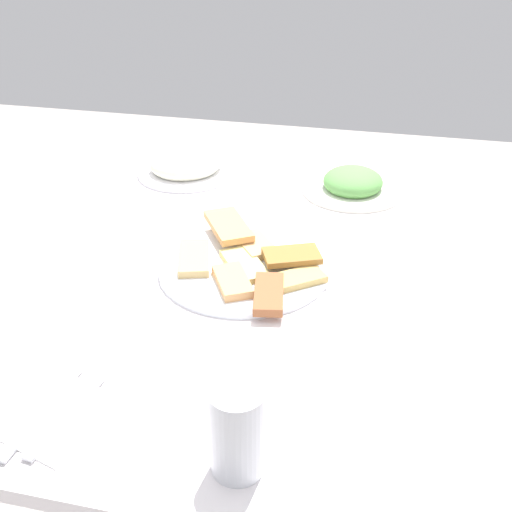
# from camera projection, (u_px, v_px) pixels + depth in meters

# --- Properties ---
(dining_table) EXTENTS (1.12, 0.94, 0.74)m
(dining_table) POSITION_uv_depth(u_px,v_px,m) (264.00, 304.00, 1.24)
(dining_table) COLOR white
(dining_table) RESTS_ON ground_plane
(pide_platter) EXTENTS (0.34, 0.32, 0.04)m
(pide_platter) POSITION_uv_depth(u_px,v_px,m) (245.00, 265.00, 1.19)
(pide_platter) COLOR white
(pide_platter) RESTS_ON dining_table
(salad_plate_greens) EXTENTS (0.23, 0.23, 0.06)m
(salad_plate_greens) POSITION_uv_depth(u_px,v_px,m) (353.00, 184.00, 1.50)
(salad_plate_greens) COLOR white
(salad_plate_greens) RESTS_ON dining_table
(salad_plate_rice) EXTENTS (0.24, 0.24, 0.07)m
(salad_plate_rice) POSITION_uv_depth(u_px,v_px,m) (186.00, 165.00, 1.59)
(salad_plate_rice) COLOR white
(salad_plate_rice) RESTS_ON dining_table
(soda_can) EXTENTS (0.08, 0.08, 0.12)m
(soda_can) POSITION_uv_depth(u_px,v_px,m) (237.00, 431.00, 0.77)
(soda_can) COLOR silver
(soda_can) RESTS_ON dining_table
(paper_napkin) EXTENTS (0.17, 0.17, 0.00)m
(paper_napkin) POSITION_uv_depth(u_px,v_px,m) (55.00, 415.00, 0.87)
(paper_napkin) COLOR white
(paper_napkin) RESTS_ON dining_table
(fork) EXTENTS (0.19, 0.03, 0.00)m
(fork) POSITION_uv_depth(u_px,v_px,m) (42.00, 410.00, 0.87)
(fork) COLOR silver
(fork) RESTS_ON paper_napkin
(spoon) EXTENTS (0.17, 0.04, 0.00)m
(spoon) POSITION_uv_depth(u_px,v_px,m) (66.00, 415.00, 0.87)
(spoon) COLOR silver
(spoon) RESTS_ON paper_napkin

